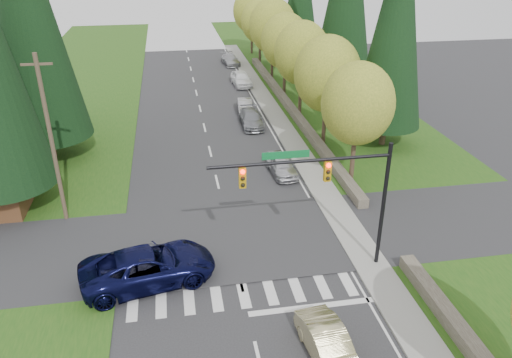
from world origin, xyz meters
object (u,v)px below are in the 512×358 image
object	(u,v)px
parked_car_c	(245,106)
parked_car_d	(241,79)
parked_car_b	(252,119)
parked_car_a	(282,165)
sedan_champagne	(329,346)
suv_navy	(148,266)
parked_car_e	(231,60)

from	to	relation	value
parked_car_c	parked_car_d	distance (m)	9.58
parked_car_d	parked_car_b	bearing A→B (deg)	-97.84
parked_car_a	parked_car_d	xyz separation A→B (m)	(0.54, 23.53, 0.10)
sedan_champagne	parked_car_c	world-z (taller)	sedan_champagne
suv_navy	parked_car_b	distance (m)	22.85
parked_car_c	parked_car_a	bearing A→B (deg)	-83.22
sedan_champagne	parked_car_d	distance (m)	40.93
sedan_champagne	parked_car_d	world-z (taller)	parked_car_d
parked_car_a	parked_car_b	size ratio (longest dim) A/B	0.88
sedan_champagne	parked_car_d	size ratio (longest dim) A/B	0.89
parked_car_a	parked_car_c	size ratio (longest dim) A/B	1.06
parked_car_b	parked_car_c	world-z (taller)	parked_car_b
sedan_champagne	suv_navy	size ratio (longest dim) A/B	0.64
parked_car_a	parked_car_c	xyz separation A→B (m)	(-0.50, 14.01, -0.06)
sedan_champagne	parked_car_a	xyz separation A→B (m)	(1.93, 17.33, 0.01)
parked_car_c	parked_car_e	world-z (taller)	parked_car_e
parked_car_d	sedan_champagne	bearing A→B (deg)	-96.86
parked_car_b	suv_navy	bearing A→B (deg)	-110.92
parked_car_a	parked_car_c	distance (m)	14.01
parked_car_d	parked_car_a	bearing A→B (deg)	-94.71
parked_car_a	parked_car_e	distance (m)	33.63
parked_car_e	sedan_champagne	bearing A→B (deg)	-99.19
sedan_champagne	parked_car_a	bearing A→B (deg)	76.89
parked_car_c	parked_car_d	xyz separation A→B (m)	(1.04, 9.52, 0.16)
sedan_champagne	parked_car_d	xyz separation A→B (m)	(2.47, 40.86, 0.11)
parked_car_a	parked_car_b	xyz separation A→B (m)	(-0.50, 10.15, -0.02)
parked_car_b	parked_car_d	world-z (taller)	parked_car_d
parked_car_a	suv_navy	bearing A→B (deg)	-134.20
parked_car_c	parked_car_e	xyz separation A→B (m)	(1.11, 19.62, 0.03)
suv_navy	parked_car_d	bearing A→B (deg)	-27.39
suv_navy	parked_car_a	bearing A→B (deg)	-51.42
sedan_champagne	parked_car_e	size ratio (longest dim) A/B	0.91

